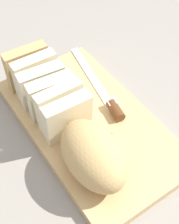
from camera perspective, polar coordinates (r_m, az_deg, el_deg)
ground_plane at (r=0.74m, az=-0.00°, el=-2.70°), size 3.00×3.00×0.00m
cutting_board at (r=0.73m, az=-0.00°, el=-2.12°), size 0.47×0.28×0.02m
bread_loaf at (r=0.66m, az=-3.95°, el=-1.43°), size 0.40×0.14×0.11m
bread_knife at (r=0.75m, az=3.38°, el=2.22°), size 0.28×0.08×0.03m
crumb_near_knife at (r=0.70m, az=4.08°, el=-3.85°), size 0.00×0.00×0.00m
crumb_near_loaf at (r=0.71m, az=-1.61°, el=-2.49°), size 0.01×0.01×0.01m
crumb_stray_left at (r=0.68m, az=-3.25°, el=-5.36°), size 0.01×0.01×0.01m
crumb_stray_right at (r=0.70m, az=-0.91°, el=-3.83°), size 0.01×0.01×0.01m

